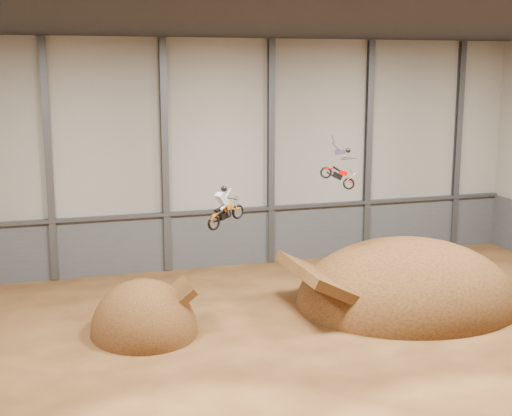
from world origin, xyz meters
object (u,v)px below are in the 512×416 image
(landing_ramp, at_px, (406,303))
(fmx_rider_a, at_px, (227,203))
(takeoff_ramp, at_px, (144,332))
(fmx_rider_b, at_px, (335,162))

(landing_ramp, xyz_separation_m, fmx_rider_a, (-10.15, -1.39, 6.22))
(landing_ramp, bearing_deg, takeoff_ramp, -179.47)
(landing_ramp, xyz_separation_m, fmx_rider_b, (-4.29, -0.05, 7.68))
(landing_ramp, height_order, fmx_rider_b, fmx_rider_b)
(landing_ramp, bearing_deg, fmx_rider_b, -179.30)
(fmx_rider_a, bearing_deg, fmx_rider_b, -13.66)
(fmx_rider_b, bearing_deg, takeoff_ramp, -157.20)
(landing_ramp, relative_size, fmx_rider_a, 5.51)
(takeoff_ramp, xyz_separation_m, fmx_rider_b, (9.60, 0.08, 7.68))
(takeoff_ramp, relative_size, landing_ramp, 0.49)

